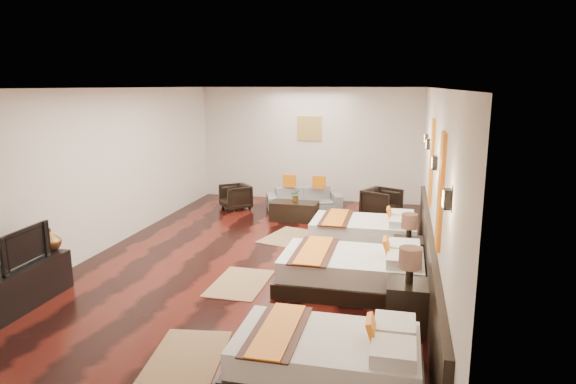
% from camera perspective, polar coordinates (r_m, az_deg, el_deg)
% --- Properties ---
extents(floor, '(5.50, 9.50, 0.01)m').
position_cam_1_polar(floor, '(8.42, -3.74, -7.79)').
color(floor, black).
rests_on(floor, ground).
extents(ceiling, '(5.50, 9.50, 0.01)m').
position_cam_1_polar(ceiling, '(7.92, -4.02, 11.64)').
color(ceiling, white).
rests_on(ceiling, floor).
extents(back_wall, '(5.50, 0.01, 2.80)m').
position_cam_1_polar(back_wall, '(12.62, 2.43, 5.40)').
color(back_wall, silver).
rests_on(back_wall, floor).
extents(left_wall, '(0.01, 9.50, 2.80)m').
position_cam_1_polar(left_wall, '(9.23, -20.45, 2.22)').
color(left_wall, silver).
rests_on(left_wall, floor).
extents(right_wall, '(0.01, 9.50, 2.80)m').
position_cam_1_polar(right_wall, '(7.72, 16.05, 0.74)').
color(right_wall, silver).
rests_on(right_wall, floor).
extents(headboard_panel, '(0.08, 6.60, 0.90)m').
position_cam_1_polar(headboard_panel, '(7.19, 15.58, -7.90)').
color(headboard_panel, black).
rests_on(headboard_panel, floor).
extents(bed_near, '(1.86, 1.17, 0.71)m').
position_cam_1_polar(bed_near, '(5.18, 4.59, -18.16)').
color(bed_near, black).
rests_on(bed_near, floor).
extents(bed_mid, '(2.06, 1.29, 0.79)m').
position_cam_1_polar(bed_mid, '(7.28, 7.42, -8.82)').
color(bed_mid, black).
rests_on(bed_mid, floor).
extents(bed_far, '(1.92, 1.21, 0.73)m').
position_cam_1_polar(bed_far, '(9.21, 8.70, -4.51)').
color(bed_far, black).
rests_on(bed_far, floor).
extents(nightstand_a, '(0.50, 0.50, 0.99)m').
position_cam_1_polar(nightstand_a, '(6.28, 13.42, -11.74)').
color(nightstand_a, black).
rests_on(nightstand_a, floor).
extents(nightstand_b, '(0.46, 0.46, 0.91)m').
position_cam_1_polar(nightstand_b, '(8.10, 13.40, -6.50)').
color(nightstand_b, black).
rests_on(nightstand_b, floor).
extents(jute_mat_near, '(0.91, 1.29, 0.01)m').
position_cam_1_polar(jute_mat_near, '(5.74, -11.41, -17.86)').
color(jute_mat_near, '#95724B').
rests_on(jute_mat_near, floor).
extents(jute_mat_mid, '(0.76, 1.21, 0.01)m').
position_cam_1_polar(jute_mat_mid, '(7.53, -5.45, -10.20)').
color(jute_mat_mid, '#95724B').
rests_on(jute_mat_mid, floor).
extents(jute_mat_far, '(1.04, 1.35, 0.01)m').
position_cam_1_polar(jute_mat_far, '(9.68, 0.03, -5.07)').
color(jute_mat_far, '#95724B').
rests_on(jute_mat_far, floor).
extents(tv_console, '(0.50, 1.80, 0.55)m').
position_cam_1_polar(tv_console, '(7.45, -28.88, -9.73)').
color(tv_console, black).
rests_on(tv_console, floor).
extents(tv, '(0.15, 0.88, 0.50)m').
position_cam_1_polar(tv, '(7.39, -28.00, -5.49)').
color(tv, black).
rests_on(tv, tv_console).
extents(figurine, '(0.34, 0.34, 0.32)m').
position_cam_1_polar(figurine, '(7.90, -25.30, -4.87)').
color(figurine, brown).
rests_on(figurine, tv_console).
extents(sofa, '(1.85, 1.22, 0.50)m').
position_cam_1_polar(sofa, '(11.80, 1.83, -0.72)').
color(sofa, slate).
rests_on(sofa, floor).
extents(armchair_left, '(0.88, 0.88, 0.58)m').
position_cam_1_polar(armchair_left, '(11.85, -5.96, -0.54)').
color(armchair_left, black).
rests_on(armchair_left, floor).
extents(armchair_right, '(0.95, 0.94, 0.65)m').
position_cam_1_polar(armchair_right, '(11.13, 10.53, -1.30)').
color(armchair_right, black).
rests_on(armchair_right, floor).
extents(coffee_table, '(1.00, 0.51, 0.40)m').
position_cam_1_polar(coffee_table, '(10.81, 0.73, -2.17)').
color(coffee_table, black).
rests_on(coffee_table, floor).
extents(table_plant, '(0.23, 0.20, 0.25)m').
position_cam_1_polar(table_plant, '(10.81, 0.91, -0.42)').
color(table_plant, '#27541C').
rests_on(table_plant, coffee_table).
extents(orange_panel_a, '(0.04, 0.40, 1.30)m').
position_cam_1_polar(orange_panel_a, '(5.80, 16.87, 0.11)').
color(orange_panel_a, '#D86014').
rests_on(orange_panel_a, right_wall).
extents(orange_panel_b, '(0.04, 0.40, 1.30)m').
position_cam_1_polar(orange_panel_b, '(7.97, 15.93, 3.27)').
color(orange_panel_b, '#D86014').
rests_on(orange_panel_b, right_wall).
extents(sconce_near, '(0.07, 0.12, 0.18)m').
position_cam_1_polar(sconce_near, '(4.69, 17.47, -0.77)').
color(sconce_near, black).
rests_on(sconce_near, right_wall).
extents(sconce_mid, '(0.07, 0.12, 0.18)m').
position_cam_1_polar(sconce_mid, '(6.86, 16.19, 3.18)').
color(sconce_mid, black).
rests_on(sconce_mid, right_wall).
extents(sconce_far, '(0.07, 0.12, 0.18)m').
position_cam_1_polar(sconce_far, '(9.04, 15.52, 5.24)').
color(sconce_far, black).
rests_on(sconce_far, right_wall).
extents(sconce_lounge, '(0.07, 0.12, 0.18)m').
position_cam_1_polar(sconce_lounge, '(9.93, 15.33, 5.81)').
color(sconce_lounge, black).
rests_on(sconce_lounge, right_wall).
extents(gold_artwork, '(0.60, 0.04, 0.60)m').
position_cam_1_polar(gold_artwork, '(12.56, 2.43, 7.20)').
color(gold_artwork, '#AD873F').
rests_on(gold_artwork, back_wall).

